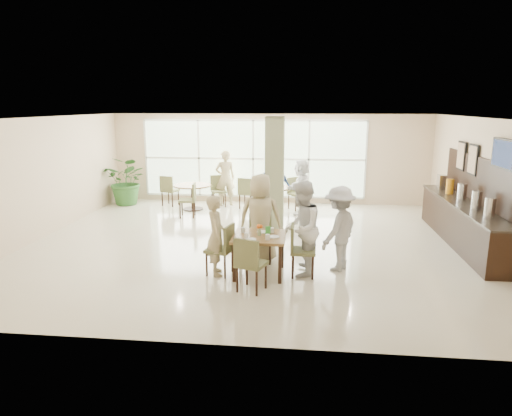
# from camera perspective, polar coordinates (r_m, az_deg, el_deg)

# --- Properties ---
(ground) EXTENTS (10.00, 10.00, 0.00)m
(ground) POSITION_cam_1_polar(r_m,az_deg,el_deg) (10.38, -0.39, -4.44)
(ground) COLOR beige
(ground) RESTS_ON ground
(room_shell) EXTENTS (10.00, 10.00, 10.00)m
(room_shell) POSITION_cam_1_polar(r_m,az_deg,el_deg) (10.01, -0.40, 4.91)
(room_shell) COLOR white
(room_shell) RESTS_ON ground
(window_bank) EXTENTS (7.00, 0.04, 7.00)m
(window_bank) POSITION_cam_1_polar(r_m,az_deg,el_deg) (14.50, -0.36, 6.17)
(window_bank) COLOR silver
(window_bank) RESTS_ON ground
(column) EXTENTS (0.45, 0.45, 2.80)m
(column) POSITION_cam_1_polar(r_m,az_deg,el_deg) (11.20, 2.34, 4.18)
(column) COLOR #717652
(column) RESTS_ON ground
(main_table) EXTENTS (0.96, 0.96, 0.75)m
(main_table) POSITION_cam_1_polar(r_m,az_deg,el_deg) (8.34, 0.41, -4.05)
(main_table) COLOR brown
(main_table) RESTS_ON ground
(round_table_left) EXTENTS (1.12, 1.12, 0.75)m
(round_table_left) POSITION_cam_1_polar(r_m,az_deg,el_deg) (13.72, -7.94, 2.19)
(round_table_left) COLOR brown
(round_table_left) RESTS_ON ground
(round_table_right) EXTENTS (1.09, 1.09, 0.75)m
(round_table_right) POSITION_cam_1_polar(r_m,az_deg,el_deg) (13.23, 2.07, 1.88)
(round_table_right) COLOR brown
(round_table_right) RESTS_ON ground
(chairs_main_table) EXTENTS (2.03, 1.99, 0.95)m
(chairs_main_table) POSITION_cam_1_polar(r_m,az_deg,el_deg) (8.38, 0.34, -5.30)
(chairs_main_table) COLOR brown
(chairs_main_table) RESTS_ON ground
(chairs_table_left) EXTENTS (2.08, 1.96, 0.95)m
(chairs_table_left) POSITION_cam_1_polar(r_m,az_deg,el_deg) (13.75, -8.00, 1.78)
(chairs_table_left) COLOR brown
(chairs_table_left) RESTS_ON ground
(chairs_table_right) EXTENTS (2.09, 1.84, 0.95)m
(chairs_table_right) POSITION_cam_1_polar(r_m,az_deg,el_deg) (13.28, 1.95, 1.51)
(chairs_table_right) COLOR brown
(chairs_table_right) RESTS_ON ground
(tabletop_clutter) EXTENTS (0.73, 0.71, 0.21)m
(tabletop_clutter) POSITION_cam_1_polar(r_m,az_deg,el_deg) (8.28, 0.46, -3.10)
(tabletop_clutter) COLOR white
(tabletop_clutter) RESTS_ON main_table
(buffet_counter) EXTENTS (0.64, 4.70, 1.95)m
(buffet_counter) POSITION_cam_1_polar(r_m,az_deg,el_deg) (11.24, 24.48, -1.35)
(buffet_counter) COLOR black
(buffet_counter) RESTS_ON ground
(wall_tv) EXTENTS (0.06, 1.00, 0.58)m
(wall_tv) POSITION_cam_1_polar(r_m,az_deg,el_deg) (10.04, 28.55, 5.96)
(wall_tv) COLOR black
(wall_tv) RESTS_ON ground
(framed_art_a) EXTENTS (0.05, 0.55, 0.70)m
(framed_art_a) POSITION_cam_1_polar(r_m,az_deg,el_deg) (11.57, 25.49, 5.48)
(framed_art_a) COLOR black
(framed_art_a) RESTS_ON ground
(framed_art_b) EXTENTS (0.05, 0.55, 0.70)m
(framed_art_b) POSITION_cam_1_polar(r_m,az_deg,el_deg) (12.32, 24.29, 5.97)
(framed_art_b) COLOR black
(framed_art_b) RESTS_ON ground
(potted_plant) EXTENTS (1.57, 1.57, 1.51)m
(potted_plant) POSITION_cam_1_polar(r_m,az_deg,el_deg) (14.80, -15.78, 3.29)
(potted_plant) COLOR #2B5C25
(potted_plant) RESTS_ON ground
(teen_left) EXTENTS (0.50, 0.62, 1.49)m
(teen_left) POSITION_cam_1_polar(r_m,az_deg,el_deg) (8.37, -5.01, -3.43)
(teen_left) COLOR tan
(teen_left) RESTS_ON ground
(teen_far) EXTENTS (0.88, 0.51, 1.77)m
(teen_far) POSITION_cam_1_polar(r_m,az_deg,el_deg) (9.04, 0.56, -1.23)
(teen_far) COLOR tan
(teen_far) RESTS_ON ground
(teen_right) EXTENTS (0.77, 0.93, 1.75)m
(teen_right) POSITION_cam_1_polar(r_m,az_deg,el_deg) (8.34, 5.69, -2.56)
(teen_right) COLOR white
(teen_right) RESTS_ON ground
(teen_standing) EXTENTS (1.06, 1.20, 1.62)m
(teen_standing) POSITION_cam_1_polar(r_m,az_deg,el_deg) (8.69, 10.34, -2.54)
(teen_standing) COLOR #ABABAE
(teen_standing) RESTS_ON ground
(adult_a) EXTENTS (1.14, 0.87, 1.72)m
(adult_a) POSITION_cam_1_polar(r_m,az_deg,el_deg) (12.41, 2.08, 2.50)
(adult_a) COLOR #3E65BC
(adult_a) RESTS_ON ground
(adult_b) EXTENTS (0.96, 1.58, 1.58)m
(adult_b) POSITION_cam_1_polar(r_m,az_deg,el_deg) (13.06, 5.68, 2.66)
(adult_b) COLOR white
(adult_b) RESTS_ON ground
(adult_standing) EXTENTS (0.73, 0.61, 1.72)m
(adult_standing) POSITION_cam_1_polar(r_m,az_deg,el_deg) (14.15, -3.85, 3.76)
(adult_standing) COLOR tan
(adult_standing) RESTS_ON ground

